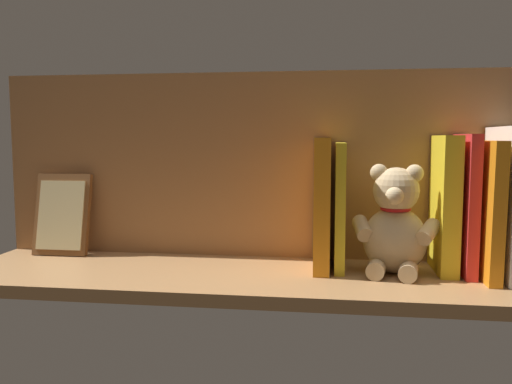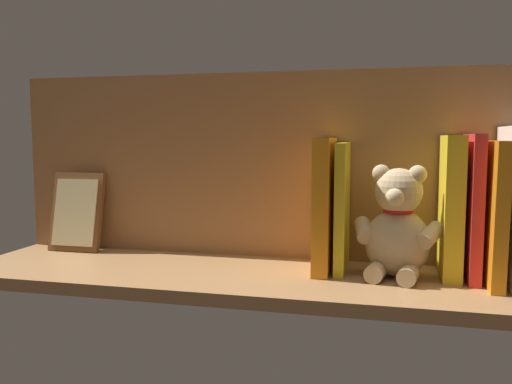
{
  "view_description": "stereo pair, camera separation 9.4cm",
  "coord_description": "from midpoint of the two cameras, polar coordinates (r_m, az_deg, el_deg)",
  "views": [
    {
      "loc": [
        -13.14,
        92.53,
        23.74
      ],
      "look_at": [
        0.0,
        0.0,
        14.27
      ],
      "focal_mm": 37.44,
      "sensor_mm": 36.0,
      "label": 1
    },
    {
      "loc": [
        -22.35,
        90.75,
        23.74
      ],
      "look_at": [
        0.0,
        0.0,
        14.27
      ],
      "focal_mm": 37.44,
      "sensor_mm": 36.0,
      "label": 2
    }
  ],
  "objects": [
    {
      "name": "book_3",
      "position": [
        0.97,
        11.95,
        -1.59
      ],
      "size": [
        1.78,
        13.23,
        22.9
      ],
      "primitive_type": "cube",
      "color": "yellow",
      "rests_on": "ground_plane"
    },
    {
      "name": "picture_frame_leaning",
      "position": [
        1.17,
        -16.49,
        -2.08
      ],
      "size": [
        11.41,
        4.99,
        16.58
      ],
      "color": "brown",
      "rests_on": "ground_plane"
    },
    {
      "name": "book_1",
      "position": [
        0.99,
        24.64,
        -1.46
      ],
      "size": [
        1.91,
        13.95,
        24.42
      ],
      "primitive_type": "cube",
      "color": "red",
      "rests_on": "ground_plane"
    },
    {
      "name": "book_0",
      "position": [
        0.98,
        26.44,
        -1.93
      ],
      "size": [
        2.35,
        17.42,
        23.34
      ],
      "primitive_type": "cube",
      "rotation": [
        0.0,
        -0.01,
        0.0
      ],
      "color": "orange",
      "rests_on": "ground_plane"
    },
    {
      "name": "ground_plane",
      "position": [
        0.97,
        2.82,
        -9.12
      ],
      "size": [
        107.5,
        29.85,
        2.2
      ],
      "primitive_type": "cube",
      "color": "#A87A4C"
    },
    {
      "name": "shelf_back_panel",
      "position": [
        1.06,
        4.18,
        2.83
      ],
      "size": [
        107.5,
        1.5,
        36.61
      ],
      "primitive_type": "cube",
      "color": "#9F6B40",
      "rests_on": "ground_plane"
    },
    {
      "name": "book_4",
      "position": [
        0.97,
        10.11,
        -1.32
      ],
      "size": [
        2.83,
        14.49,
        23.82
      ],
      "primitive_type": "cube",
      "color": "orange",
      "rests_on": "ground_plane"
    },
    {
      "name": "teddy_bear",
      "position": [
        0.95,
        17.63,
        -3.7
      ],
      "size": [
        15.35,
        13.66,
        19.23
      ],
      "rotation": [
        0.0,
        0.0,
        -0.18
      ],
      "color": "#D1B284",
      "rests_on": "ground_plane"
    },
    {
      "name": "book_2",
      "position": [
        0.99,
        22.7,
        -1.45
      ],
      "size": [
        3.11,
        13.06,
        24.2
      ],
      "primitive_type": "cube",
      "color": "yellow",
      "rests_on": "ground_plane"
    }
  ]
}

